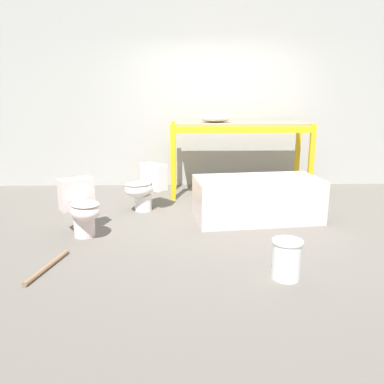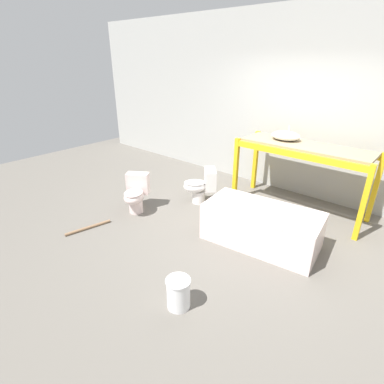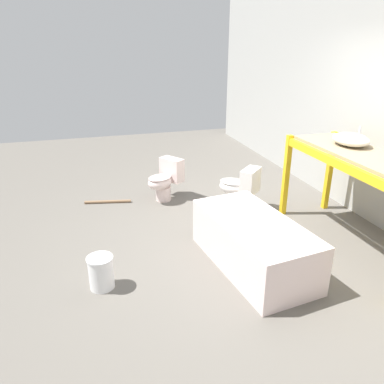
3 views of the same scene
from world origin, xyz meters
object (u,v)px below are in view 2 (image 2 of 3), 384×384
toilet_near (201,185)px  toilet_far (136,193)px  bucket_white (178,293)px  bathtub_main (261,224)px  sink_basin (286,136)px

toilet_near → toilet_far: same height
toilet_far → bucket_white: toilet_far is taller
bathtub_main → toilet_near: size_ratio=2.52×
toilet_far → sink_basin: bearing=15.7°
toilet_near → bucket_white: (1.38, -2.05, -0.15)m
toilet_near → bucket_white: bearing=-9.4°
bathtub_main → bucket_white: size_ratio=4.73×
toilet_near → toilet_far: size_ratio=0.98×
sink_basin → toilet_far: 2.64m
toilet_far → bucket_white: size_ratio=1.92×
toilet_far → bathtub_main: bearing=-19.6°
toilet_near → sink_basin: bearing=88.7°
bathtub_main → toilet_far: bearing=-173.2°
sink_basin → toilet_far: size_ratio=0.73×
sink_basin → bathtub_main: sink_basin is taller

